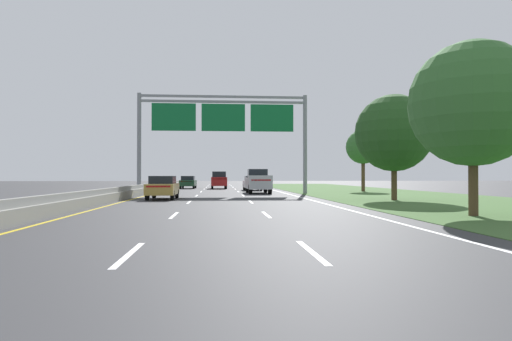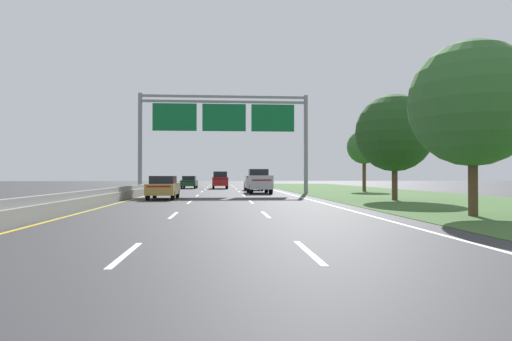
# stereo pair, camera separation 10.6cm
# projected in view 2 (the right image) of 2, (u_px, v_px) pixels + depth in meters

# --- Properties ---
(ground_plane) EXTENTS (220.00, 220.00, 0.00)m
(ground_plane) POSITION_uv_depth(u_px,v_px,m) (221.00, 197.00, 33.63)
(ground_plane) COLOR #333335
(lane_striping) EXTENTS (11.96, 106.00, 0.01)m
(lane_striping) POSITION_uv_depth(u_px,v_px,m) (221.00, 197.00, 33.18)
(lane_striping) COLOR white
(lane_striping) RESTS_ON ground
(grass_verge_right) EXTENTS (14.00, 110.00, 0.02)m
(grass_verge_right) POSITION_uv_depth(u_px,v_px,m) (403.00, 196.00, 34.70)
(grass_verge_right) COLOR #3D602D
(grass_verge_right) RESTS_ON ground
(median_barrier_concrete) EXTENTS (0.60, 110.00, 0.85)m
(median_barrier_concrete) POSITION_uv_depth(u_px,v_px,m) (130.00, 193.00, 33.13)
(median_barrier_concrete) COLOR gray
(median_barrier_concrete) RESTS_ON ground
(overhead_sign_gantry) EXTENTS (15.06, 0.42, 8.85)m
(overhead_sign_gantry) POSITION_uv_depth(u_px,v_px,m) (224.00, 122.00, 40.12)
(overhead_sign_gantry) COLOR gray
(overhead_sign_gantry) RESTS_ON ground
(pickup_truck_silver) EXTENTS (2.03, 5.41, 2.20)m
(pickup_truck_silver) POSITION_uv_depth(u_px,v_px,m) (259.00, 181.00, 41.08)
(pickup_truck_silver) COLOR #B2B5BA
(pickup_truck_silver) RESTS_ON ground
(car_darkgreen_left_lane_sedan) EXTENTS (1.92, 4.44, 1.57)m
(car_darkgreen_left_lane_sedan) POSITION_uv_depth(u_px,v_px,m) (189.00, 182.00, 56.52)
(car_darkgreen_left_lane_sedan) COLOR #193D23
(car_darkgreen_left_lane_sedan) RESTS_ON ground
(car_gold_left_lane_sedan) EXTENTS (1.84, 4.41, 1.57)m
(car_gold_left_lane_sedan) POSITION_uv_depth(u_px,v_px,m) (163.00, 187.00, 30.61)
(car_gold_left_lane_sedan) COLOR #A38438
(car_gold_left_lane_sedan) RESTS_ON ground
(car_white_right_lane_sedan) EXTENTS (1.91, 4.43, 1.57)m
(car_white_right_lane_sedan) POSITION_uv_depth(u_px,v_px,m) (253.00, 183.00, 49.16)
(car_white_right_lane_sedan) COLOR silver
(car_white_right_lane_sedan) RESTS_ON ground
(car_red_centre_lane_suv) EXTENTS (1.95, 4.72, 2.11)m
(car_red_centre_lane_suv) POSITION_uv_depth(u_px,v_px,m) (220.00, 180.00, 55.90)
(car_red_centre_lane_suv) COLOR maroon
(car_red_centre_lane_suv) RESTS_ON ground
(roadside_tree_near) EXTENTS (4.90, 4.90, 6.84)m
(roadside_tree_near) POSITION_uv_depth(u_px,v_px,m) (473.00, 104.00, 17.62)
(roadside_tree_near) COLOR #4C3823
(roadside_tree_near) RESTS_ON ground
(roadside_tree_mid) EXTENTS (4.96, 4.96, 6.82)m
(roadside_tree_mid) POSITION_uv_depth(u_px,v_px,m) (394.00, 133.00, 29.07)
(roadside_tree_mid) COLOR #4C3823
(roadside_tree_mid) RESTS_ON ground
(roadside_tree_far) EXTENTS (3.44, 3.44, 6.24)m
(roadside_tree_far) POSITION_uv_depth(u_px,v_px,m) (364.00, 147.00, 45.64)
(roadside_tree_far) COLOR #4C3823
(roadside_tree_far) RESTS_ON ground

